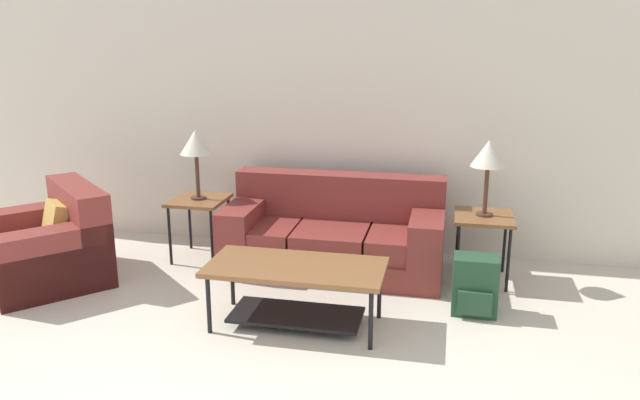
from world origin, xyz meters
TOP-DOWN VIEW (x-y plane):
  - wall_back at (0.00, 4.00)m, footprint 8.92×0.06m
  - couch at (-0.11, 3.40)m, footprint 1.91×0.87m
  - armchair at (-2.44, 2.65)m, footprint 1.37×1.36m
  - coffee_table at (-0.17, 2.24)m, footprint 1.27×0.61m
  - side_table_left at (-1.38, 3.41)m, footprint 0.48×0.53m
  - side_table_right at (1.17, 3.41)m, footprint 0.48×0.53m
  - table_lamp_left at (-1.38, 3.41)m, footprint 0.29×0.29m
  - table_lamp_right at (1.17, 3.41)m, footprint 0.29×0.29m
  - backpack at (1.10, 2.72)m, footprint 0.33×0.31m

SIDE VIEW (x-z plane):
  - backpack at x=1.10m, z-range -0.01..0.45m
  - armchair at x=-2.44m, z-range -0.11..0.69m
  - couch at x=-0.11m, z-range -0.11..0.71m
  - coffee_table at x=-0.17m, z-range 0.11..0.58m
  - side_table_left at x=-1.38m, z-range 0.23..0.80m
  - side_table_right at x=1.17m, z-range 0.23..0.80m
  - table_lamp_left at x=-1.38m, z-range 0.77..1.41m
  - table_lamp_right at x=1.17m, z-range 0.77..1.41m
  - wall_back at x=0.00m, z-range 0.00..2.60m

